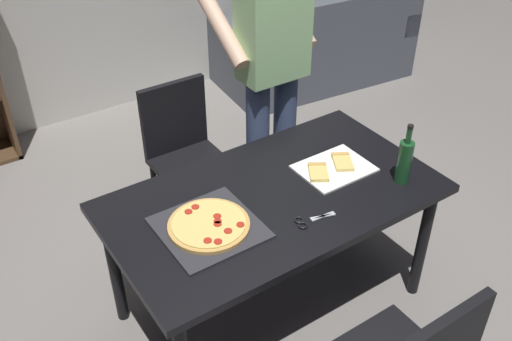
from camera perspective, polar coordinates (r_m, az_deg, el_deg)
The scene contains 9 objects.
ground_plane at distance 3.25m, azimuth 1.52°, elevation -12.88°, with size 12.00×12.00×0.00m, color gray.
dining_table at distance 2.78m, azimuth 1.73°, elevation -3.63°, with size 1.58×0.89×0.75m.
chair_far_side at distance 3.53m, azimuth -7.10°, elevation 2.29°, with size 0.42×0.42×0.90m.
couch at distance 5.34m, azimuth 5.99°, elevation 11.81°, with size 1.77×1.01×0.85m.
person_serving_pizza at distance 3.34m, azimuth 1.48°, elevation 10.12°, with size 0.55×0.54×1.75m.
pepperoni_pizza_on_tray at distance 2.54m, azimuth -4.66°, elevation -5.45°, with size 0.42×0.42×0.04m.
pizza_slices_on_towel at distance 2.92m, azimuth 7.60°, elevation 0.28°, with size 0.36×0.28×0.03m.
wine_bottle at distance 2.84m, azimuth 14.42°, elevation 0.94°, with size 0.07×0.07×0.32m.
kitchen_scissors at distance 2.59m, azimuth 5.22°, elevation -4.92°, with size 0.20×0.09×0.01m.
Camera 1 is at (-1.28, -1.74, 2.43)m, focal length 40.61 mm.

